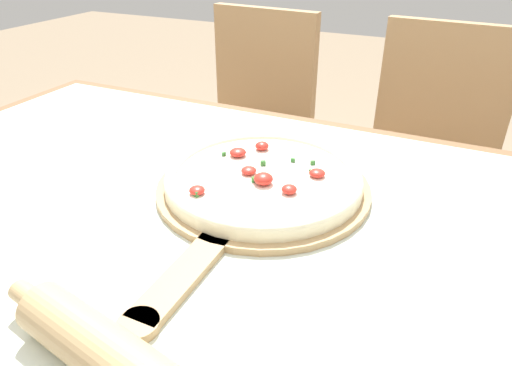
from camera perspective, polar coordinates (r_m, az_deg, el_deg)
name	(u,v)px	position (r m, az deg, el deg)	size (l,w,h in m)	color
dining_table	(217,259)	(0.80, -4.90, -9.42)	(1.49, 0.93, 0.72)	brown
towel_cloth	(215,213)	(0.74, -5.21, -3.73)	(1.41, 0.85, 0.00)	silver
pizza_peel	(258,193)	(0.78, 0.30, -1.22)	(0.37, 0.56, 0.01)	tan
pizza	(263,178)	(0.78, 0.92, 0.66)	(0.34, 0.34, 0.04)	beige
chair_left	(251,126)	(1.60, -0.61, 7.19)	(0.44, 0.44, 0.90)	tan
chair_right	(427,157)	(1.47, 20.55, 3.05)	(0.43, 0.43, 0.90)	tan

